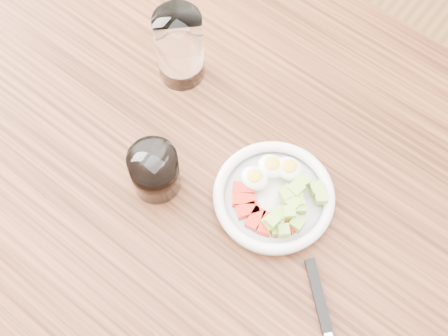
{
  "coord_description": "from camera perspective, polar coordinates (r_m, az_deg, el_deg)",
  "views": [
    {
      "loc": [
        0.25,
        -0.32,
        1.67
      ],
      "look_at": [
        -0.01,
        0.01,
        0.8
      ],
      "focal_mm": 50.0,
      "sensor_mm": 36.0,
      "label": 1
    }
  ],
  "objects": [
    {
      "name": "ground",
      "position": [
        1.71,
        0.06,
        -12.08
      ],
      "size": [
        4.0,
        4.0,
        0.0
      ],
      "primitive_type": "plane",
      "color": "brown",
      "rests_on": "ground"
    },
    {
      "name": "fork",
      "position": [
        0.92,
        9.09,
        -13.25
      ],
      "size": [
        0.18,
        0.16,
        0.01
      ],
      "color": "black",
      "rests_on": "dining_table"
    },
    {
      "name": "dining_table",
      "position": [
        1.07,
        0.09,
        -3.69
      ],
      "size": [
        1.5,
        0.9,
        0.77
      ],
      "color": "brown",
      "rests_on": "ground"
    },
    {
      "name": "coffee_glass",
      "position": [
        0.95,
        -6.36,
        -0.29
      ],
      "size": [
        0.08,
        0.08,
        0.09
      ],
      "color": "white",
      "rests_on": "dining_table"
    },
    {
      "name": "bowl",
      "position": [
        0.96,
        4.62,
        -2.56
      ],
      "size": [
        0.19,
        0.19,
        0.05
      ],
      "color": "white",
      "rests_on": "dining_table"
    },
    {
      "name": "water_glass",
      "position": [
        1.03,
        -4.09,
        10.93
      ],
      "size": [
        0.08,
        0.08,
        0.14
      ],
      "primitive_type": "cylinder",
      "color": "white",
      "rests_on": "dining_table"
    }
  ]
}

